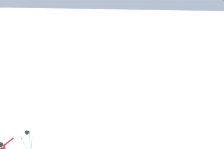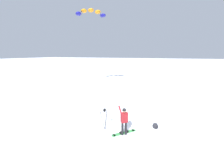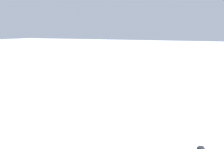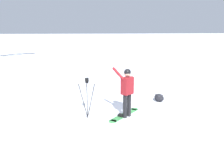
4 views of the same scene
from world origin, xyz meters
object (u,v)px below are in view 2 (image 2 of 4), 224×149
(gear_bag_large, at_px, (155,126))
(camera_tripod, at_px, (105,115))
(traction_kite, at_px, (91,12))
(snowboarder, at_px, (124,119))
(snowboard, at_px, (124,133))

(gear_bag_large, distance_m, camera_tripod, 3.50)
(traction_kite, relative_size, camera_tripod, 2.93)
(gear_bag_large, bearing_deg, snowboarder, -139.47)
(snowboard, height_order, camera_tripod, camera_tripod)
(snowboard, bearing_deg, gear_bag_large, 36.55)
(snowboarder, height_order, snowboard, snowboarder)
(snowboard, distance_m, traction_kite, 16.63)
(snowboarder, bearing_deg, gear_bag_large, 40.53)
(traction_kite, distance_m, camera_tripod, 15.44)
(snowboard, xyz_separation_m, traction_kite, (-7.84, 10.15, 10.58))
(camera_tripod, bearing_deg, snowboard, 1.20)
(snowboarder, xyz_separation_m, traction_kite, (-7.89, 10.31, 9.56))
(snowboarder, xyz_separation_m, gear_bag_large, (1.75, 1.50, -0.89))
(snowboarder, distance_m, traction_kite, 16.12)
(gear_bag_large, xyz_separation_m, camera_tripod, (-3.12, -1.36, 0.85))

